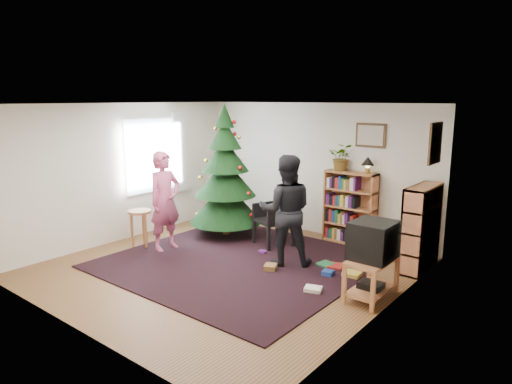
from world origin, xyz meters
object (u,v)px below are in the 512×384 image
Objects in this scene: table_lamp at (368,162)px; person_standing at (165,201)px; tv_stand at (371,275)px; picture_right at (435,143)px; potted_plant at (342,157)px; picture_back at (371,135)px; person_by_chair at (286,210)px; crt_tv at (373,240)px; bookshelf_right at (421,227)px; armchair at (277,214)px; stool at (140,219)px; christmas_tree at (225,182)px; bookshelf_back at (350,207)px.

person_standing is at bearing -138.01° from table_lamp.
picture_right is at bearing 79.55° from tv_stand.
picture_back is at bearing 16.12° from potted_plant.
tv_stand is (1.07, -2.11, -1.63)m from picture_back.
person_by_chair is at bearing -150.48° from picture_right.
tv_stand is 0.47× the size of person_standing.
person_standing is 3.55m from table_lamp.
tv_stand is 1.44× the size of crt_tv.
potted_plant reaches higher than bookshelf_right.
armchair is at bearing 155.06° from crt_tv.
armchair is 1.55× the size of stool.
picture_back is at bearing 41.54° from stool.
bookshelf_right is 2.32× the size of crt_tv.
armchair is 2.09× the size of potted_plant.
person_by_chair is (-1.72, -1.13, 0.21)m from bookshelf_right.
christmas_tree is at bearing -149.91° from potted_plant.
person_standing is at bearing -155.81° from picture_right.
bookshelf_back is (-0.27, -0.14, -1.29)m from picture_back.
christmas_tree is 1.46× the size of person_standing.
armchair is (-2.29, 1.07, 0.24)m from tv_stand.
bookshelf_back is at bearing -134.20° from person_by_chair.
person_by_chair is 3.54× the size of potted_plant.
bookshelf_back is 1.26× the size of armchair.
tv_stand is (-0.12, -1.46, -0.35)m from bookshelf_right.
armchair is at bearing -41.92° from person_standing.
stool is (-4.20, -2.02, -0.15)m from bookshelf_right.
crt_tv reaches higher than tv_stand.
bookshelf_back reaches higher than tv_stand.
picture_back is 1.12× the size of potted_plant.
picture_back reaches higher than bookshelf_back.
picture_back is 1.51m from picture_right.
bookshelf_back is at bearing 124.13° from tv_stand.
christmas_tree reaches higher than stool.
picture_back is at bearing 103.69° from table_lamp.
christmas_tree is 3.08× the size of tv_stand.
picture_right reaches higher than person_by_chair.
potted_plant is (2.55, 2.54, 1.03)m from stool.
person_standing is 2.15m from person_by_chair.
person_by_chair is (-1.60, 0.33, 0.08)m from crt_tv.
bookshelf_right reaches higher than tv_stand.
tv_stand is at bearing -55.87° from bookshelf_back.
person_standing is 5.80× the size of table_lamp.
bookshelf_right is at bearing -19.32° from bookshelf_back.
stool is at bearing -155.85° from picture_right.
stool is 0.39× the size of person_standing.
bookshelf_back is (2.05, 1.07, -0.37)m from christmas_tree.
armchair is at bearing 42.29° from stool.
tv_stand is 1.73m from person_by_chair.
stool is (-4.34, -1.95, -1.44)m from picture_right.
picture_right is 0.35× the size of person_standing.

